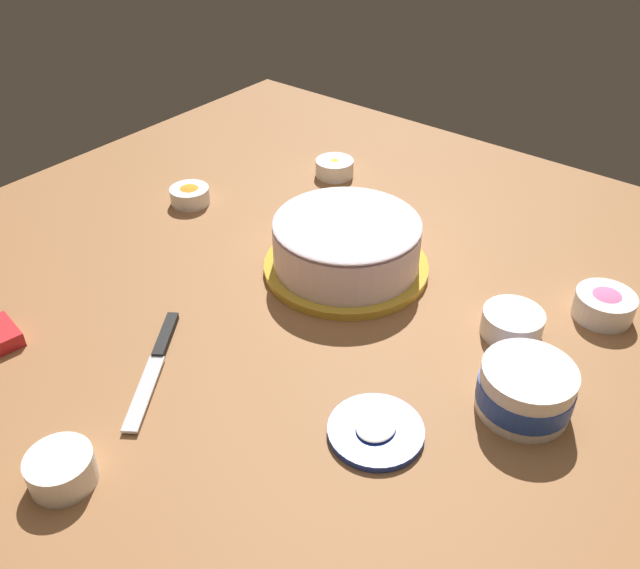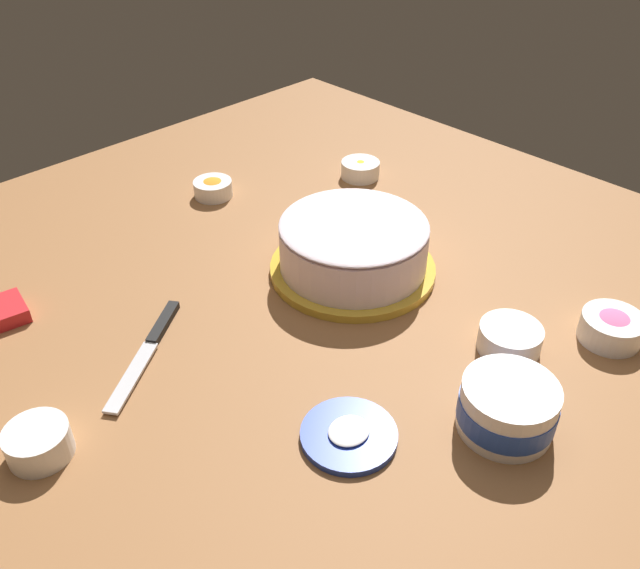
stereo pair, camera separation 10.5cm
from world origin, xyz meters
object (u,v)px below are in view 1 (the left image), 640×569
at_px(frosting_tub, 526,389).
at_px(sprinkle_bowl_orange, 190,195).
at_px(sprinkle_bowl_green, 61,469).
at_px(sprinkle_bowl_blue, 512,322).
at_px(sprinkle_bowl_yellow, 335,167).
at_px(spreading_knife, 157,357).
at_px(frosting_tub_lid, 376,430).
at_px(sprinkle_bowl_pink, 604,304).
at_px(frosted_cake, 347,245).

relative_size(frosting_tub, sprinkle_bowl_orange, 1.62).
bearing_deg(sprinkle_bowl_green, sprinkle_bowl_blue, 152.82).
height_order(sprinkle_bowl_yellow, sprinkle_bowl_orange, same).
relative_size(spreading_knife, sprinkle_bowl_yellow, 2.54).
bearing_deg(sprinkle_bowl_orange, frosting_tub_lid, 67.23).
bearing_deg(sprinkle_bowl_pink, frosting_tub_lid, -18.69).
bearing_deg(sprinkle_bowl_green, sprinkle_bowl_yellow, -164.69).
xyz_separation_m(sprinkle_bowl_yellow, sprinkle_bowl_orange, (0.27, -0.15, -0.00)).
bearing_deg(sprinkle_bowl_orange, spreading_knife, 41.31).
distance_m(frosting_tub_lid, sprinkle_bowl_blue, 0.29).
distance_m(frosted_cake, sprinkle_bowl_green, 0.56).
height_order(frosted_cake, sprinkle_bowl_yellow, frosted_cake).
distance_m(frosting_tub, frosting_tub_lid, 0.20).
distance_m(frosting_tub, sprinkle_bowl_orange, 0.76).
bearing_deg(frosting_tub_lid, sprinkle_bowl_blue, 170.60).
bearing_deg(sprinkle_bowl_blue, sprinkle_bowl_green, -27.18).
xyz_separation_m(spreading_knife, sprinkle_bowl_blue, (-0.37, 0.37, 0.02)).
bearing_deg(frosting_tub, frosted_cake, -106.92).
xyz_separation_m(frosted_cake, sprinkle_bowl_orange, (0.01, -0.38, -0.03)).
bearing_deg(frosting_tub_lid, frosted_cake, -137.49).
distance_m(spreading_knife, sprinkle_bowl_blue, 0.52).
distance_m(sprinkle_bowl_green, sprinkle_bowl_yellow, 0.85).
height_order(spreading_knife, sprinkle_bowl_yellow, sprinkle_bowl_yellow).
height_order(frosting_tub, sprinkle_bowl_yellow, frosting_tub).
bearing_deg(frosting_tub, sprinkle_bowl_orange, -98.10).
distance_m(frosting_tub_lid, sprinkle_bowl_orange, 0.68).
height_order(frosted_cake, sprinkle_bowl_green, frosted_cake).
xyz_separation_m(frosting_tub_lid, spreading_knife, (0.08, -0.32, -0.00)).
bearing_deg(frosting_tub_lid, sprinkle_bowl_pink, 161.31).
bearing_deg(sprinkle_bowl_pink, sprinkle_bowl_yellow, -100.98).
distance_m(sprinkle_bowl_orange, sprinkle_bowl_pink, 0.78).
bearing_deg(frosting_tub, sprinkle_bowl_green, -40.20).
bearing_deg(spreading_knife, frosting_tub, 117.85).
height_order(sprinkle_bowl_green, sprinkle_bowl_yellow, sprinkle_bowl_green).
bearing_deg(sprinkle_bowl_pink, frosted_cake, -69.35).
bearing_deg(frosting_tub, sprinkle_bowl_pink, 176.96).
bearing_deg(sprinkle_bowl_pink, spreading_knife, -42.99).
xyz_separation_m(frosting_tub, sprinkle_bowl_yellow, (-0.38, -0.60, -0.02)).
bearing_deg(spreading_knife, sprinkle_bowl_pink, 137.01).
xyz_separation_m(sprinkle_bowl_green, sprinkle_bowl_blue, (-0.58, 0.30, 0.00)).
relative_size(frosting_tub, sprinkle_bowl_yellow, 1.55).
distance_m(sprinkle_bowl_yellow, sprinkle_bowl_blue, 0.58).
distance_m(sprinkle_bowl_blue, sprinkle_bowl_pink, 0.16).
xyz_separation_m(frosted_cake, frosting_tub, (0.11, 0.37, -0.01)).
height_order(sprinkle_bowl_orange, sprinkle_bowl_blue, sprinkle_bowl_blue).
distance_m(spreading_knife, sprinkle_bowl_pink, 0.68).
relative_size(frosting_tub_lid, sprinkle_bowl_green, 1.56).
distance_m(frosted_cake, sprinkle_bowl_blue, 0.30).
bearing_deg(sprinkle_bowl_yellow, frosting_tub, 57.76).
relative_size(frosting_tub_lid, sprinkle_bowl_blue, 1.35).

